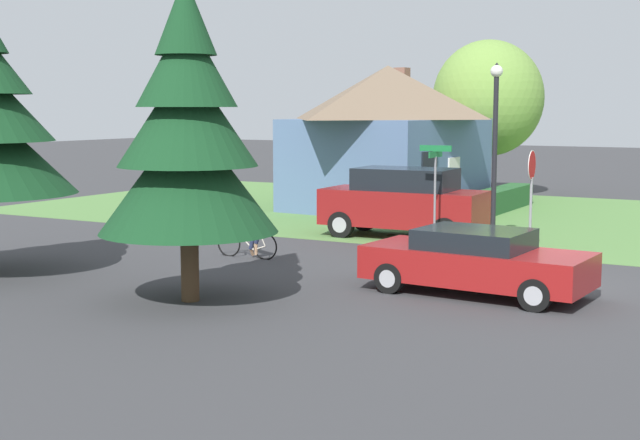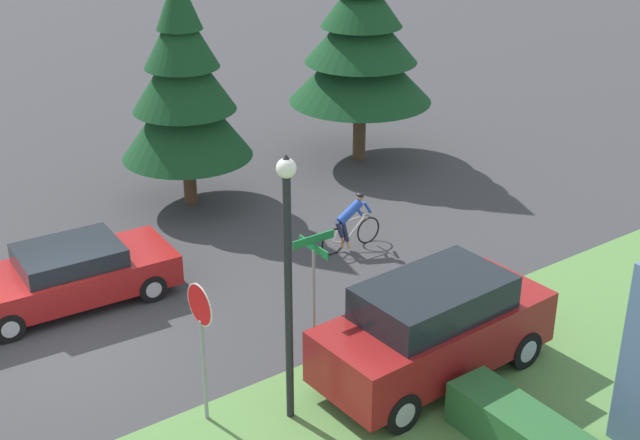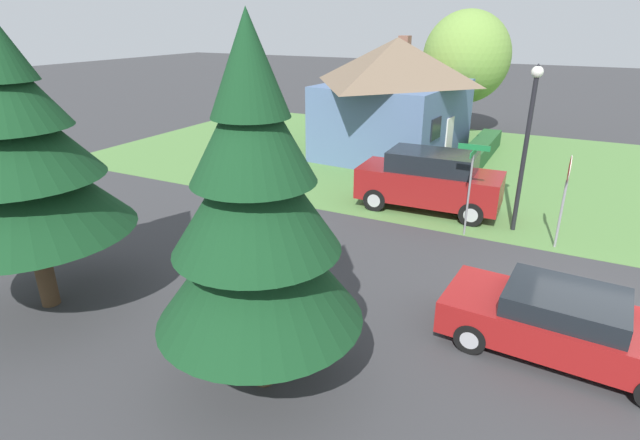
% 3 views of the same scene
% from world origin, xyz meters
% --- Properties ---
extents(ground_plane, '(140.00, 140.00, 0.00)m').
position_xyz_m(ground_plane, '(0.00, 0.00, 0.00)').
color(ground_plane, '#38383A').
extents(sedan_left_lane, '(2.16, 4.63, 1.34)m').
position_xyz_m(sedan_left_lane, '(-1.60, 0.60, 0.68)').
color(sedan_left_lane, maroon).
rests_on(sedan_left_lane, ground).
extents(cyclist, '(0.44, 1.79, 1.44)m').
position_xyz_m(cyclist, '(-0.16, 7.14, 0.70)').
color(cyclist, black).
rests_on(cyclist, ground).
extents(parked_suv_right, '(2.11, 4.77, 2.03)m').
position_xyz_m(parked_suv_right, '(5.02, 5.13, 1.04)').
color(parked_suv_right, maroon).
rests_on(parked_suv_right, ground).
extents(stop_sign, '(0.76, 0.07, 2.70)m').
position_xyz_m(stop_sign, '(3.70, 1.01, 1.93)').
color(stop_sign, gray).
rests_on(stop_sign, ground).
extents(street_lamp, '(0.33, 0.33, 4.97)m').
position_xyz_m(street_lamp, '(4.50, 2.25, 3.11)').
color(street_lamp, black).
rests_on(street_lamp, ground).
extents(street_name_sign, '(0.90, 0.90, 2.79)m').
position_xyz_m(street_name_sign, '(3.42, 3.52, 1.92)').
color(street_name_sign, gray).
rests_on(street_name_sign, ground).
extents(conifer_tall_near, '(3.48, 3.48, 6.26)m').
position_xyz_m(conifer_tall_near, '(-4.93, 5.29, 3.25)').
color(conifer_tall_near, '#4C3823').
rests_on(conifer_tall_near, ground).
extents(conifer_tall_far, '(4.27, 4.27, 6.37)m').
position_xyz_m(conifer_tall_far, '(-4.95, 11.11, 3.58)').
color(conifer_tall_far, '#4C3823').
rests_on(conifer_tall_far, ground).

